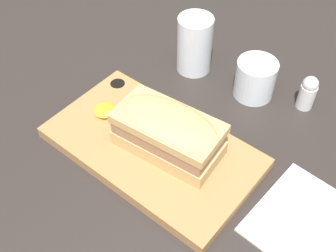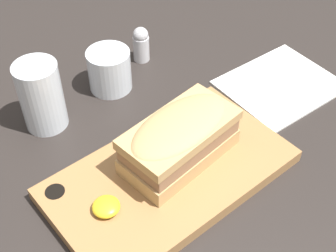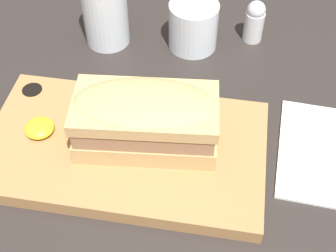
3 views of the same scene
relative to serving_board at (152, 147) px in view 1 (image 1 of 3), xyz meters
The scene contains 8 objects.
dining_table 6.63cm from the serving_board, 44.77° to the left, with size 157.62×122.85×2.00cm.
serving_board is the anchor object (origin of this frame).
sandwich 6.01cm from the serving_board, 19.62° to the left, with size 18.15×10.56×7.78cm.
mustard_dollop 11.22cm from the serving_board, behind, with size 3.82×3.82×1.53cm.
water_glass 24.07cm from the serving_board, 109.46° to the left, with size 6.99×6.99×11.82cm.
wine_glass 24.23cm from the serving_board, 76.23° to the left, with size 7.67×7.67×7.50cm.
napkin 29.89cm from the serving_board, ahead, with size 20.71×17.58×0.40cm.
salt_shaker 30.63cm from the serving_board, 60.33° to the left, with size 3.11×3.11×7.03cm.
Camera 1 is at (26.46, -38.16, 58.44)cm, focal length 45.00 mm.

